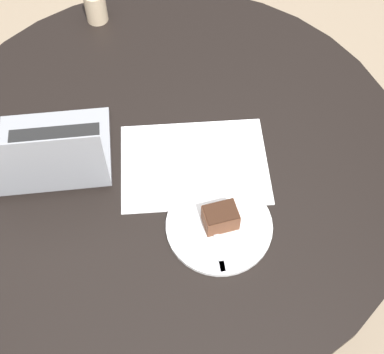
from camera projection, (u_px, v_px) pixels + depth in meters
The scene contains 8 objects.
ground_plane at pixel (175, 263), 2.05m from camera, with size 12.00×12.00×0.00m, color gray.
dining_table at pixel (169, 171), 1.51m from camera, with size 1.29×1.29×0.76m.
paper_document at pixel (194, 164), 1.38m from camera, with size 0.43×0.35×0.00m.
plate at pixel (219, 226), 1.28m from camera, with size 0.26×0.26×0.01m.
cake_slice at pixel (220, 217), 1.25m from camera, with size 0.08×0.06×0.06m.
fork at pixel (218, 246), 1.24m from camera, with size 0.05×0.17×0.00m.
coffee_glass at pixel (96, 7), 1.64m from camera, with size 0.07×0.07×0.10m.
laptop at pixel (52, 154), 1.36m from camera, with size 0.34×0.31×0.22m.
Camera 1 is at (-0.20, -0.81, 1.91)m, focal length 50.00 mm.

